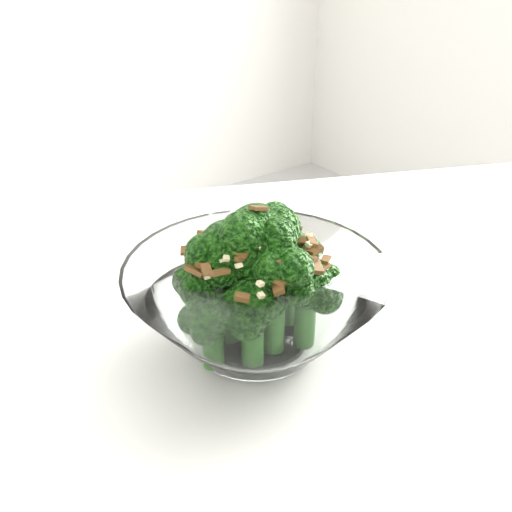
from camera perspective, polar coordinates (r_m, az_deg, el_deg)
table at (r=0.62m, az=5.99°, el=-13.07°), size 1.42×1.22×0.75m
broccoli_dish at (r=0.52m, az=-0.04°, el=-3.78°), size 0.24×0.24×0.15m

